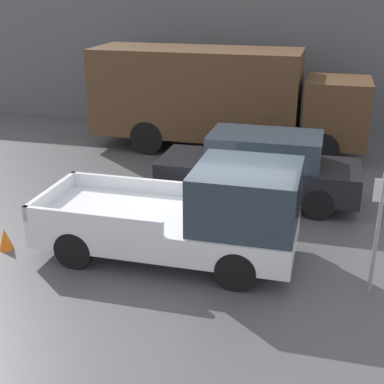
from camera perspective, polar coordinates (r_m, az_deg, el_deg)
The scene contains 7 objects.
ground_plane at distance 10.90m, azimuth 3.55°, elevation -6.52°, with size 60.00×60.00×0.00m, color #4C4C4F.
building_wall at distance 19.63m, azimuth 9.59°, elevation 13.28°, with size 28.00×0.15×4.80m.
pickup_truck at distance 10.31m, azimuth 0.28°, elevation -2.48°, with size 5.04×2.11×1.98m.
car at distance 13.25m, azimuth 7.27°, elevation 2.65°, with size 4.87×1.84×1.72m.
delivery_truck at distance 17.18m, azimuth 2.90°, elevation 10.21°, with size 8.57×2.40×3.19m.
parking_sign at distance 9.55m, azimuth 19.23°, elevation -3.58°, with size 0.30×0.07×2.23m.
traffic_cone at distance 11.58m, azimuth -19.29°, elevation -4.77°, with size 0.30×0.30×0.45m.
Camera 1 is at (1.79, -9.46, 5.12)m, focal length 50.00 mm.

